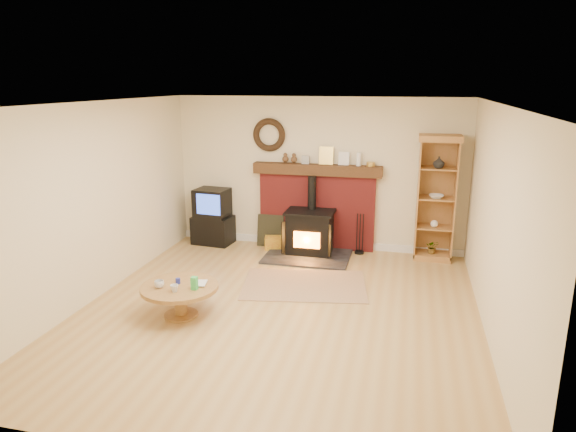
% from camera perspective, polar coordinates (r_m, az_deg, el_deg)
% --- Properties ---
extents(ground, '(5.50, 5.50, 0.00)m').
position_cam_1_polar(ground, '(6.68, -1.08, -10.49)').
color(ground, '#AE8448').
rests_on(ground, ground).
extents(room_shell, '(5.02, 5.52, 2.61)m').
position_cam_1_polar(room_shell, '(6.24, -1.10, 4.30)').
color(room_shell, beige).
rests_on(room_shell, ground).
extents(chimney_breast, '(2.20, 0.22, 1.78)m').
position_cam_1_polar(chimney_breast, '(8.88, 3.21, 1.45)').
color(chimney_breast, maroon).
rests_on(chimney_breast, ground).
extents(wood_stove, '(1.40, 1.00, 1.31)m').
position_cam_1_polar(wood_stove, '(8.63, 2.41, -1.94)').
color(wood_stove, black).
rests_on(wood_stove, ground).
extents(area_rug, '(1.93, 1.48, 0.01)m').
position_cam_1_polar(area_rug, '(7.45, 1.82, -7.65)').
color(area_rug, brown).
rests_on(area_rug, ground).
extents(tv_unit, '(0.73, 0.54, 1.00)m').
position_cam_1_polar(tv_unit, '(9.28, -8.37, -0.16)').
color(tv_unit, black).
rests_on(tv_unit, ground).
extents(curio_cabinet, '(0.65, 0.47, 2.04)m').
position_cam_1_polar(curio_cabinet, '(8.61, 16.12, 1.92)').
color(curio_cabinet, olive).
rests_on(curio_cabinet, ground).
extents(firelog_box, '(0.40, 0.30, 0.22)m').
position_cam_1_polar(firelog_box, '(8.96, -1.43, -3.00)').
color(firelog_box, yellow).
rests_on(firelog_box, ground).
extents(leaning_painting, '(0.47, 0.13, 0.56)m').
position_cam_1_polar(leaning_painting, '(9.08, -1.97, -1.63)').
color(leaning_painting, black).
rests_on(leaning_painting, ground).
extents(fire_tools, '(0.16, 0.16, 0.70)m').
position_cam_1_polar(fire_tools, '(8.81, 7.94, -3.31)').
color(fire_tools, black).
rests_on(fire_tools, ground).
extents(coffee_table, '(0.96, 0.96, 0.57)m').
position_cam_1_polar(coffee_table, '(6.55, -11.95, -8.19)').
color(coffee_table, brown).
rests_on(coffee_table, ground).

